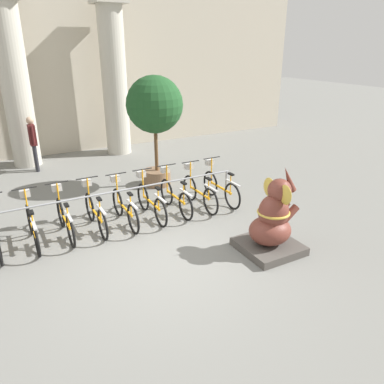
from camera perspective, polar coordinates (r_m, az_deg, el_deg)
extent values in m
plane|color=slate|center=(7.24, -3.59, -9.99)|extent=(60.00, 60.00, 0.00)
cube|color=#BCB29E|center=(14.45, -19.44, 17.39)|extent=(20.00, 0.20, 6.00)
cylinder|color=#BCB7A8|center=(13.30, -25.25, 14.13)|extent=(0.87, 0.87, 5.00)
cylinder|color=#BCB7A8|center=(13.90, -11.72, 15.93)|extent=(0.87, 0.87, 5.00)
cube|color=#BCB7A8|center=(13.90, -12.61, 26.54)|extent=(1.08, 1.08, 0.16)
cylinder|color=gray|center=(9.77, 5.22, 1.10)|extent=(0.05, 0.05, 0.75)
cylinder|color=gray|center=(8.48, -10.75, 0.23)|extent=(5.74, 0.04, 0.04)
torus|color=black|center=(8.64, -23.51, -3.86)|extent=(0.05, 0.67, 0.67)
torus|color=black|center=(7.71, -22.61, -6.82)|extent=(0.05, 0.67, 0.67)
cube|color=orange|center=(8.15, -23.14, -4.94)|extent=(0.04, 0.93, 0.04)
cube|color=#BCBCBC|center=(7.56, -22.99, -4.48)|extent=(0.06, 0.56, 0.03)
cylinder|color=orange|center=(7.68, -22.99, -4.78)|extent=(0.03, 0.03, 0.52)
cube|color=black|center=(7.57, -23.29, -2.87)|extent=(0.08, 0.18, 0.04)
cylinder|color=orange|center=(8.46, -23.84, -1.77)|extent=(0.03, 0.03, 0.72)
cylinder|color=black|center=(8.34, -24.21, 0.49)|extent=(0.48, 0.03, 0.03)
cube|color=#BCBCBC|center=(8.48, -24.13, -0.18)|extent=(0.20, 0.16, 0.14)
torus|color=black|center=(8.72, -19.38, -3.00)|extent=(0.05, 0.67, 0.67)
torus|color=black|center=(7.80, -17.98, -5.82)|extent=(0.05, 0.67, 0.67)
cube|color=orange|center=(8.24, -18.76, -4.02)|extent=(0.04, 0.93, 0.04)
cube|color=#BCBCBC|center=(7.65, -18.28, -3.48)|extent=(0.06, 0.56, 0.03)
cylinder|color=orange|center=(7.78, -18.36, -3.80)|extent=(0.03, 0.03, 0.52)
cube|color=black|center=(7.66, -18.60, -1.90)|extent=(0.08, 0.18, 0.04)
cylinder|color=orange|center=(8.55, -19.63, -0.92)|extent=(0.03, 0.03, 0.72)
cylinder|color=black|center=(8.43, -19.93, 1.33)|extent=(0.48, 0.03, 0.03)
cube|color=#BCBCBC|center=(8.57, -19.93, 0.66)|extent=(0.20, 0.16, 0.14)
torus|color=black|center=(8.82, -15.31, -2.22)|extent=(0.05, 0.67, 0.67)
torus|color=black|center=(7.91, -13.44, -4.90)|extent=(0.05, 0.67, 0.67)
cube|color=orange|center=(8.34, -14.46, -3.18)|extent=(0.04, 0.93, 0.04)
cube|color=#BCBCBC|center=(7.76, -13.66, -2.59)|extent=(0.06, 0.56, 0.03)
cylinder|color=orange|center=(7.89, -13.81, -2.91)|extent=(0.03, 0.03, 0.52)
cube|color=black|center=(7.78, -13.99, -1.03)|extent=(0.08, 0.18, 0.04)
cylinder|color=orange|center=(8.65, -15.47, -0.15)|extent=(0.03, 0.03, 0.72)
cylinder|color=black|center=(8.53, -15.71, 2.09)|extent=(0.48, 0.03, 0.03)
cube|color=#BCBCBC|center=(8.67, -15.78, 1.41)|extent=(0.20, 0.16, 0.14)
torus|color=black|center=(8.93, -11.26, -1.56)|extent=(0.05, 0.67, 0.67)
torus|color=black|center=(8.03, -8.95, -4.12)|extent=(0.05, 0.67, 0.67)
cube|color=orange|center=(8.46, -10.19, -2.46)|extent=(0.04, 0.93, 0.04)
cube|color=#BCBCBC|center=(7.89, -9.09, -1.83)|extent=(0.06, 0.56, 0.03)
cylinder|color=orange|center=(8.01, -9.31, -2.16)|extent=(0.03, 0.03, 0.52)
cube|color=black|center=(7.90, -9.43, -0.30)|extent=(0.08, 0.18, 0.04)
cylinder|color=orange|center=(8.76, -11.34, 0.50)|extent=(0.03, 0.03, 0.72)
cylinder|color=black|center=(8.64, -11.52, 2.72)|extent=(0.48, 0.03, 0.03)
cube|color=#BCBCBC|center=(8.77, -11.65, 2.04)|extent=(0.20, 0.16, 0.14)
torus|color=black|center=(9.13, -7.46, -0.78)|extent=(0.05, 0.67, 0.67)
torus|color=black|center=(8.25, -4.80, -3.18)|extent=(0.05, 0.67, 0.67)
cube|color=orange|center=(8.67, -6.21, -1.62)|extent=(0.04, 0.93, 0.04)
cube|color=#BCBCBC|center=(8.11, -4.88, -0.94)|extent=(0.06, 0.56, 0.03)
cylinder|color=orange|center=(8.23, -5.14, -1.28)|extent=(0.03, 0.03, 0.52)
cube|color=black|center=(8.13, -5.21, 0.55)|extent=(0.08, 0.18, 0.04)
cylinder|color=orange|center=(8.96, -7.47, 1.25)|extent=(0.03, 0.03, 0.72)
cylinder|color=black|center=(8.85, -7.59, 3.42)|extent=(0.48, 0.03, 0.03)
cube|color=#BCBCBC|center=(8.98, -7.78, 2.75)|extent=(0.20, 0.16, 0.14)
torus|color=black|center=(9.38, -3.89, 0.00)|extent=(0.05, 0.67, 0.67)
torus|color=black|center=(8.53, -0.95, -2.24)|extent=(0.05, 0.67, 0.67)
cube|color=orange|center=(8.93, -2.49, -0.78)|extent=(0.04, 0.93, 0.04)
cube|color=#BCBCBC|center=(8.40, -0.96, -0.06)|extent=(0.06, 0.56, 0.03)
cylinder|color=orange|center=(8.51, -1.27, -0.40)|extent=(0.03, 0.03, 0.52)
cube|color=black|center=(8.41, -1.29, 1.38)|extent=(0.08, 0.18, 0.04)
cylinder|color=orange|center=(9.22, -3.84, 1.98)|extent=(0.03, 0.03, 0.72)
cylinder|color=black|center=(9.11, -3.89, 4.11)|extent=(0.48, 0.03, 0.03)
cube|color=#BCBCBC|center=(9.24, -4.14, 3.44)|extent=(0.20, 0.16, 0.14)
torus|color=black|center=(9.62, -0.34, 0.61)|extent=(0.05, 0.67, 0.67)
torus|color=black|center=(8.80, 2.86, -1.50)|extent=(0.05, 0.67, 0.67)
cube|color=orange|center=(9.19, 1.19, -0.11)|extent=(0.04, 0.93, 0.04)
cube|color=#BCBCBC|center=(8.67, 2.90, 0.63)|extent=(0.06, 0.56, 0.03)
cylinder|color=orange|center=(8.78, 2.55, 0.29)|extent=(0.03, 0.03, 0.52)
cube|color=black|center=(8.68, 2.58, 2.02)|extent=(0.08, 0.18, 0.04)
cylinder|color=orange|center=(9.47, -0.23, 2.56)|extent=(0.03, 0.03, 0.72)
cylinder|color=black|center=(9.35, -0.23, 4.64)|extent=(0.48, 0.03, 0.03)
cube|color=#BCBCBC|center=(9.48, -0.52, 3.98)|extent=(0.20, 0.16, 0.14)
torus|color=black|center=(9.95, 2.82, 1.31)|extent=(0.05, 0.67, 0.67)
torus|color=black|center=(9.15, 6.18, -0.66)|extent=(0.05, 0.67, 0.67)
cube|color=orange|center=(9.53, 4.44, 0.65)|extent=(0.04, 0.93, 0.04)
cube|color=#BCBCBC|center=(9.03, 6.27, 1.40)|extent=(0.06, 0.56, 0.03)
cylinder|color=orange|center=(9.13, 5.89, 1.06)|extent=(0.03, 0.03, 0.52)
cube|color=black|center=(9.04, 5.96, 2.73)|extent=(0.08, 0.18, 0.04)
cylinder|color=orange|center=(9.80, 2.98, 3.21)|extent=(0.03, 0.03, 0.72)
cylinder|color=black|center=(9.69, 3.02, 5.22)|extent=(0.48, 0.03, 0.03)
cube|color=#BCBCBC|center=(9.81, 2.70, 4.58)|extent=(0.20, 0.16, 0.14)
cube|color=#4C4742|center=(7.59, 11.58, -8.12)|extent=(1.10, 1.10, 0.16)
ellipsoid|color=brown|center=(7.42, 11.79, -5.73)|extent=(0.85, 0.75, 0.55)
ellipsoid|color=brown|center=(7.29, 12.32, -3.01)|extent=(0.60, 0.55, 0.70)
sphere|color=brown|center=(7.19, 13.19, 0.24)|extent=(0.45, 0.45, 0.45)
ellipsoid|color=gold|center=(7.31, 11.68, 0.72)|extent=(0.08, 0.32, 0.38)
ellipsoid|color=gold|center=(7.00, 14.03, -0.44)|extent=(0.08, 0.32, 0.38)
cone|color=brown|center=(7.25, 14.51, 1.93)|extent=(0.38, 0.16, 0.57)
cylinder|color=brown|center=(7.58, 13.25, -2.75)|extent=(0.45, 0.15, 0.40)
cylinder|color=brown|center=(7.41, 14.52, -3.44)|extent=(0.45, 0.15, 0.40)
torus|color=gold|center=(7.29, 12.32, -3.01)|extent=(0.63, 0.63, 0.05)
cylinder|color=#28282D|center=(12.95, -22.74, 4.89)|extent=(0.11, 0.11, 0.85)
cylinder|color=#28282D|center=(12.79, -22.64, 4.71)|extent=(0.11, 0.11, 0.85)
cube|color=#4C1919|center=(12.69, -23.17, 7.99)|extent=(0.20, 0.32, 0.63)
sphere|color=tan|center=(12.61, -23.48, 9.97)|extent=(0.23, 0.23, 0.23)
cylinder|color=#4C1919|center=(12.88, -23.31, 8.29)|extent=(0.07, 0.07, 0.57)
cylinder|color=#4C1919|center=(12.49, -23.08, 7.95)|extent=(0.07, 0.07, 0.57)
cylinder|color=brown|center=(10.81, -5.32, 2.26)|extent=(0.77, 0.77, 0.43)
cylinder|color=brown|center=(10.56, -5.48, 6.52)|extent=(0.10, 0.10, 1.23)
sphere|color=#1E4C23|center=(10.31, -5.73, 13.13)|extent=(1.53, 1.53, 1.53)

